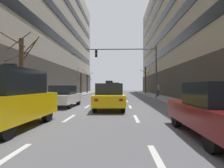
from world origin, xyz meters
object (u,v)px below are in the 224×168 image
(street_tree_1, at_px, (146,79))
(pedestrian_1, at_px, (196,95))
(car_driving_3, at_px, (114,93))
(street_tree_0, at_px, (87,83))
(taxi_driving_1, at_px, (114,91))
(traffic_signal_0, at_px, (134,61))
(street_tree_2, at_px, (21,70))
(car_driving_0, at_px, (115,88))
(taxi_driving_5, at_px, (9,99))
(car_parked_0, at_px, (218,110))
(car_driving_2, at_px, (64,96))
(street_tree_3, at_px, (81,83))
(taxi_driving_4, at_px, (109,97))
(pedestrian_0, at_px, (158,89))

(street_tree_1, bearing_deg, pedestrian_1, -90.53)
(car_driving_3, height_order, street_tree_0, street_tree_0)
(taxi_driving_1, distance_m, traffic_signal_0, 9.63)
(street_tree_2, distance_m, pedestrian_1, 11.71)
(car_driving_0, xyz_separation_m, taxi_driving_5, (-3.10, -29.71, -0.02))
(car_parked_0, bearing_deg, street_tree_2, 145.53)
(car_driving_2, xyz_separation_m, street_tree_3, (-2.57, 18.17, 1.28))
(street_tree_0, height_order, street_tree_2, street_tree_2)
(taxi_driving_4, distance_m, taxi_driving_5, 6.57)
(taxi_driving_4, relative_size, pedestrian_0, 2.89)
(taxi_driving_4, xyz_separation_m, pedestrian_1, (5.56, -0.32, 0.16))
(car_driving_2, height_order, car_parked_0, car_parked_0)
(car_driving_2, bearing_deg, taxi_driving_5, -88.77)
(car_parked_0, relative_size, street_tree_1, 0.83)
(taxi_driving_5, xyz_separation_m, street_tree_1, (9.12, 29.60, 1.80))
(car_driving_2, relative_size, taxi_driving_5, 0.94)
(traffic_signal_0, bearing_deg, taxi_driving_1, 107.21)
(taxi_driving_1, height_order, street_tree_3, street_tree_3)
(taxi_driving_5, distance_m, pedestrian_1, 10.37)
(street_tree_3, relative_size, pedestrian_1, 3.09)
(taxi_driving_5, distance_m, street_tree_2, 6.56)
(street_tree_0, xyz_separation_m, pedestrian_0, (12.24, -11.64, -1.18))
(taxi_driving_5, height_order, street_tree_0, street_tree_0)
(pedestrian_0, bearing_deg, pedestrian_1, -92.61)
(car_parked_0, bearing_deg, pedestrian_1, 72.95)
(pedestrian_0, bearing_deg, car_parked_0, -97.02)
(street_tree_2, bearing_deg, taxi_driving_1, 72.31)
(car_parked_0, bearing_deg, car_driving_0, 97.24)
(street_tree_3, bearing_deg, street_tree_2, -89.92)
(taxi_driving_5, relative_size, traffic_signal_0, 0.53)
(car_parked_0, xyz_separation_m, pedestrian_0, (2.58, 20.94, 0.25))
(street_tree_2, xyz_separation_m, pedestrian_1, (11.58, -0.42, -1.66))
(street_tree_0, distance_m, street_tree_1, 12.00)
(traffic_signal_0, bearing_deg, taxi_driving_5, -110.32)
(taxi_driving_4, height_order, pedestrian_1, taxi_driving_4)
(street_tree_2, relative_size, pedestrian_1, 3.60)
(car_driving_2, bearing_deg, car_driving_3, 67.14)
(street_tree_1, bearing_deg, traffic_signal_0, -103.36)
(traffic_signal_0, xyz_separation_m, street_tree_3, (-8.54, 9.57, -2.45))
(car_driving_2, height_order, car_driving_3, car_driving_2)
(car_driving_3, height_order, pedestrian_0, pedestrian_0)
(street_tree_3, height_order, pedestrian_0, street_tree_3)
(taxi_driving_5, bearing_deg, taxi_driving_1, 82.49)
(car_driving_2, height_order, street_tree_2, street_tree_2)
(taxi_driving_1, distance_m, pedestrian_0, 7.61)
(car_parked_0, xyz_separation_m, street_tree_0, (-9.67, 32.59, 1.43))
(street_tree_1, relative_size, pedestrian_0, 3.33)
(car_driving_0, distance_m, street_tree_1, 6.28)
(car_driving_0, height_order, street_tree_0, street_tree_0)
(car_driving_2, bearing_deg, street_tree_2, -151.78)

